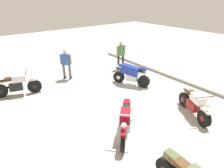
{
  "coord_description": "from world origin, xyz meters",
  "views": [
    {
      "loc": [
        4.48,
        -4.01,
        4.24
      ],
      "look_at": [
        -1.28,
        0.44,
        0.75
      ],
      "focal_mm": 30.02,
      "sensor_mm": 36.0,
      "label": 1
    }
  ],
  "objects_px": {
    "motorcycle_maroon_cruiser": "(125,120)",
    "person_in_blue_shirt": "(66,62)",
    "person_in_green_shirt": "(121,53)",
    "motorcycle_blue_sportbike": "(131,74)",
    "motorcycle_silver_cruiser": "(17,85)",
    "motorcycle_cream_vintage": "(194,104)"
  },
  "relations": [
    {
      "from": "motorcycle_blue_sportbike",
      "to": "person_in_green_shirt",
      "type": "relative_size",
      "value": 1.04
    },
    {
      "from": "motorcycle_silver_cruiser",
      "to": "motorcycle_maroon_cruiser",
      "type": "bearing_deg",
      "value": -49.7
    },
    {
      "from": "motorcycle_silver_cruiser",
      "to": "motorcycle_blue_sportbike",
      "type": "distance_m",
      "value": 5.45
    },
    {
      "from": "motorcycle_maroon_cruiser",
      "to": "person_in_green_shirt",
      "type": "distance_m",
      "value": 6.16
    },
    {
      "from": "motorcycle_maroon_cruiser",
      "to": "motorcycle_cream_vintage",
      "type": "distance_m",
      "value": 2.9
    },
    {
      "from": "motorcycle_cream_vintage",
      "to": "person_in_green_shirt",
      "type": "height_order",
      "value": "person_in_green_shirt"
    },
    {
      "from": "motorcycle_silver_cruiser",
      "to": "motorcycle_blue_sportbike",
      "type": "height_order",
      "value": "motorcycle_blue_sportbike"
    },
    {
      "from": "motorcycle_blue_sportbike",
      "to": "person_in_blue_shirt",
      "type": "relative_size",
      "value": 1.09
    },
    {
      "from": "motorcycle_blue_sportbike",
      "to": "motorcycle_cream_vintage",
      "type": "relative_size",
      "value": 1.01
    },
    {
      "from": "motorcycle_maroon_cruiser",
      "to": "motorcycle_cream_vintage",
      "type": "xyz_separation_m",
      "value": [
        0.79,
        2.79,
        -0.03
      ]
    },
    {
      "from": "motorcycle_blue_sportbike",
      "to": "person_in_green_shirt",
      "type": "distance_m",
      "value": 2.42
    },
    {
      "from": "motorcycle_silver_cruiser",
      "to": "motorcycle_cream_vintage",
      "type": "height_order",
      "value": "motorcycle_silver_cruiser"
    },
    {
      "from": "motorcycle_maroon_cruiser",
      "to": "motorcycle_blue_sportbike",
      "type": "relative_size",
      "value": 0.87
    },
    {
      "from": "motorcycle_maroon_cruiser",
      "to": "motorcycle_silver_cruiser",
      "type": "height_order",
      "value": "same"
    },
    {
      "from": "motorcycle_maroon_cruiser",
      "to": "motorcycle_silver_cruiser",
      "type": "bearing_deg",
      "value": -111.14
    },
    {
      "from": "motorcycle_maroon_cruiser",
      "to": "person_in_blue_shirt",
      "type": "relative_size",
      "value": 0.95
    },
    {
      "from": "person_in_blue_shirt",
      "to": "motorcycle_maroon_cruiser",
      "type": "bearing_deg",
      "value": -142.87
    },
    {
      "from": "motorcycle_silver_cruiser",
      "to": "person_in_green_shirt",
      "type": "bearing_deg",
      "value": 14.67
    },
    {
      "from": "motorcycle_maroon_cruiser",
      "to": "person_in_green_shirt",
      "type": "xyz_separation_m",
      "value": [
        -4.79,
        3.84,
        0.48
      ]
    },
    {
      "from": "person_in_green_shirt",
      "to": "motorcycle_maroon_cruiser",
      "type": "bearing_deg",
      "value": 144.84
    },
    {
      "from": "motorcycle_silver_cruiser",
      "to": "person_in_blue_shirt",
      "type": "xyz_separation_m",
      "value": [
        -0.31,
        2.63,
        0.43
      ]
    },
    {
      "from": "person_in_blue_shirt",
      "to": "person_in_green_shirt",
      "type": "bearing_deg",
      "value": -57.51
    }
  ]
}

